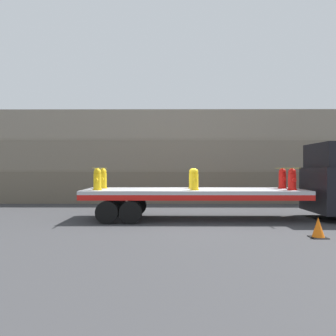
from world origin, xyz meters
The scene contains 12 objects.
ground_plane centered at (0.00, 0.00, 0.00)m, with size 120.00×120.00×0.00m, color #38383A.
rock_cliff centered at (0.00, 7.23, 2.74)m, with size 60.00×3.30×5.48m.
flatbed_trailer centered at (-0.58, 0.00, 0.97)m, with size 8.69×2.55×1.20m.
fire_hydrant_yellow_near_0 centered at (-3.75, -0.54, 1.60)m, with size 0.37×0.56×0.84m.
fire_hydrant_yellow_far_0 centered at (-3.75, 0.54, 1.60)m, with size 0.37×0.56×0.84m.
fire_hydrant_yellow_near_1 centered at (0.00, -0.54, 1.60)m, with size 0.37×0.56×0.84m.
fire_hydrant_yellow_far_1 centered at (0.00, 0.54, 1.60)m, with size 0.37×0.56×0.84m.
fire_hydrant_red_near_2 centered at (3.75, -0.54, 1.60)m, with size 0.37×0.56×0.84m.
fire_hydrant_red_far_2 centered at (3.75, 0.54, 1.60)m, with size 0.37×0.56×0.84m.
cargo_strap_rear centered at (-3.75, 0.00, 2.05)m, with size 0.05×2.65×0.01m.
cargo_strap_middle centered at (3.75, 0.00, 2.05)m, with size 0.05×2.65×0.01m.
traffic_cone centered at (3.40, -3.51, 0.29)m, with size 0.46×0.46×0.60m.
Camera 1 is at (-0.95, -13.12, 2.04)m, focal length 35.00 mm.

